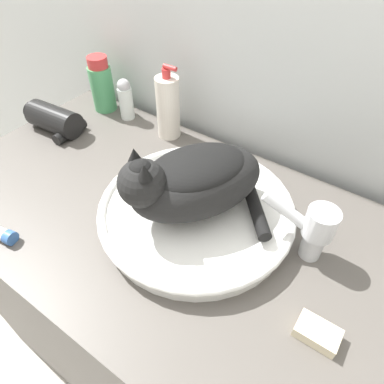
# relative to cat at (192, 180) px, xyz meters

# --- Properties ---
(wall_back) EXTENTS (8.00, 0.05, 2.40)m
(wall_back) POSITION_rel_cat_xyz_m (-0.05, 0.35, 0.20)
(wall_back) COLOR silver
(wall_back) RESTS_ON ground_plane
(vanity_counter) EXTENTS (1.20, 0.64, 0.87)m
(vanity_counter) POSITION_rel_cat_xyz_m (-0.05, -0.02, -0.56)
(vanity_counter) COLOR #56514C
(vanity_counter) RESTS_ON ground_plane
(sink_basin) EXTENTS (0.43, 0.43, 0.05)m
(sink_basin) POSITION_rel_cat_xyz_m (0.00, 0.01, -0.10)
(sink_basin) COLOR white
(sink_basin) RESTS_ON vanity_counter
(cat) EXTENTS (0.32, 0.33, 0.17)m
(cat) POSITION_rel_cat_xyz_m (0.00, 0.00, 0.00)
(cat) COLOR black
(cat) RESTS_ON sink_basin
(faucet) EXTENTS (0.15, 0.07, 0.14)m
(faucet) POSITION_rel_cat_xyz_m (0.24, 0.06, -0.05)
(faucet) COLOR silver
(faucet) RESTS_ON vanity_counter
(deodorant_stick) EXTENTS (0.04, 0.04, 0.13)m
(deodorant_stick) POSITION_rel_cat_xyz_m (-0.42, 0.24, -0.06)
(deodorant_stick) COLOR silver
(deodorant_stick) RESTS_ON vanity_counter
(mouthwash_bottle) EXTENTS (0.07, 0.07, 0.17)m
(mouthwash_bottle) POSITION_rel_cat_xyz_m (-0.51, 0.24, -0.04)
(mouthwash_bottle) COLOR #4CA366
(mouthwash_bottle) RESTS_ON vanity_counter
(soap_pump_bottle) EXTENTS (0.07, 0.07, 0.22)m
(soap_pump_bottle) POSITION_rel_cat_xyz_m (-0.25, 0.24, -0.03)
(soap_pump_bottle) COLOR silver
(soap_pump_bottle) RESTS_ON vanity_counter
(hair_dryer) EXTENTS (0.18, 0.11, 0.08)m
(hair_dryer) POSITION_rel_cat_xyz_m (-0.54, 0.07, -0.09)
(hair_dryer) COLOR black
(hair_dryer) RESTS_ON vanity_counter
(soap_bar) EXTENTS (0.07, 0.05, 0.02)m
(soap_bar) POSITION_rel_cat_xyz_m (0.32, -0.10, -0.11)
(soap_bar) COLOR beige
(soap_bar) RESTS_ON vanity_counter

